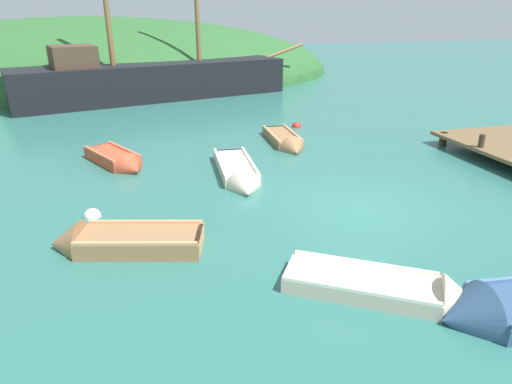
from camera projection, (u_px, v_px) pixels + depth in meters
ground_plane at (359, 206)px, 11.82m from camera, size 120.00×120.00×0.00m
shore_hill at (92, 74)px, 36.52m from camera, size 39.06×27.62×8.85m
sailing_ship at (154, 85)px, 26.13m from camera, size 18.08×7.17×12.50m
rowboat_far at (286, 142)px, 17.25m from camera, size 1.10×3.38×0.91m
rowboat_outer_right at (239, 175)px, 13.79m from camera, size 1.30×3.83×1.00m
rowboat_center at (394, 292)px, 8.04m from camera, size 3.43×2.73×0.99m
rowboat_near_dock at (118, 244)px, 9.64m from camera, size 3.42×1.89×1.04m
rowboat_outer_left at (118, 162)px, 14.92m from camera, size 2.15×3.04×0.93m
buoy_white at (93, 216)px, 11.22m from camera, size 0.42×0.42×0.42m
buoy_red at (297, 127)px, 19.95m from camera, size 0.43×0.43×0.43m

